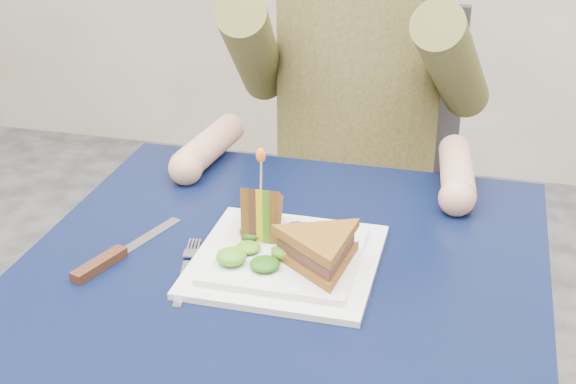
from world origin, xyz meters
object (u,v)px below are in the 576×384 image
(sandwich_upright, at_px, (262,212))
(fork, at_px, (186,273))
(table, at_px, (281,311))
(diner, at_px, (358,32))
(sandwich_flat, at_px, (320,250))
(plate, at_px, (286,258))
(chair, at_px, (360,179))
(knife, at_px, (109,259))

(sandwich_upright, relative_size, fork, 0.68)
(table, bearing_deg, diner, 90.00)
(table, xyz_separation_m, sandwich_flat, (0.06, -0.02, 0.12))
(diner, relative_size, fork, 4.18)
(table, distance_m, plate, 0.09)
(chair, height_order, sandwich_upright, chair)
(table, distance_m, fork, 0.16)
(sandwich_flat, xyz_separation_m, knife, (-0.30, -0.04, -0.04))
(fork, bearing_deg, chair, 80.85)
(table, bearing_deg, knife, -167.66)
(table, distance_m, knife, 0.26)
(chair, distance_m, fork, 0.81)
(sandwich_flat, relative_size, sandwich_upright, 1.68)
(sandwich_upright, xyz_separation_m, fork, (-0.08, -0.11, -0.05))
(fork, bearing_deg, table, 24.32)
(plate, bearing_deg, sandwich_upright, 137.33)
(table, height_order, fork, fork)
(diner, distance_m, sandwich_flat, 0.64)
(chair, bearing_deg, fork, -99.15)
(diner, xyz_separation_m, plate, (0.01, -0.60, -0.18))
(chair, bearing_deg, table, -90.00)
(sandwich_flat, height_order, knife, sandwich_flat)
(plate, distance_m, sandwich_flat, 0.07)
(diner, xyz_separation_m, sandwich_flat, (0.06, -0.62, -0.14))
(table, distance_m, chair, 0.72)
(sandwich_upright, bearing_deg, diner, 85.53)
(chair, relative_size, plate, 3.58)
(fork, distance_m, knife, 0.12)
(sandwich_flat, bearing_deg, chair, 94.73)
(sandwich_upright, height_order, fork, sandwich_upright)
(fork, relative_size, knife, 0.82)
(chair, height_order, plate, chair)
(diner, bearing_deg, sandwich_flat, -84.42)
(sandwich_flat, bearing_deg, diner, 95.58)
(diner, height_order, plate, diner)
(plate, bearing_deg, knife, -166.42)
(table, height_order, chair, chair)
(table, bearing_deg, sandwich_upright, 129.70)
(sandwich_flat, relative_size, fork, 1.15)
(plate, bearing_deg, sandwich_flat, -24.44)
(chair, relative_size, diner, 1.25)
(fork, bearing_deg, knife, 178.51)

